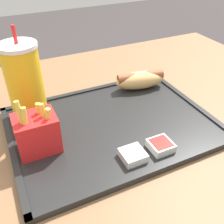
{
  "coord_description": "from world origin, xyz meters",
  "views": [
    {
      "loc": [
        -0.21,
        -0.38,
        1.1
      ],
      "look_at": [
        -0.02,
        0.02,
        0.78
      ],
      "focal_mm": 42.0,
      "sensor_mm": 36.0,
      "label": 1
    }
  ],
  "objects_px": {
    "fries_carton": "(37,132)",
    "sauce_cup_mayo": "(133,155)",
    "soda_cup": "(25,82)",
    "hot_dog_far": "(140,79)",
    "sauce_cup_ketchup": "(161,145)"
  },
  "relations": [
    {
      "from": "fries_carton",
      "to": "sauce_cup_mayo",
      "type": "xyz_separation_m",
      "value": [
        0.15,
        -0.1,
        -0.03
      ]
    },
    {
      "from": "soda_cup",
      "to": "hot_dog_far",
      "type": "relative_size",
      "value": 1.47
    },
    {
      "from": "fries_carton",
      "to": "sauce_cup_mayo",
      "type": "height_order",
      "value": "fries_carton"
    },
    {
      "from": "fries_carton",
      "to": "soda_cup",
      "type": "bearing_deg",
      "value": 86.12
    },
    {
      "from": "hot_dog_far",
      "to": "sauce_cup_mayo",
      "type": "relative_size",
      "value": 3.22
    },
    {
      "from": "hot_dog_far",
      "to": "sauce_cup_mayo",
      "type": "xyz_separation_m",
      "value": [
        -0.14,
        -0.22,
        -0.02
      ]
    },
    {
      "from": "fries_carton",
      "to": "sauce_cup_ketchup",
      "type": "bearing_deg",
      "value": -25.84
    },
    {
      "from": "sauce_cup_mayo",
      "to": "sauce_cup_ketchup",
      "type": "height_order",
      "value": "same"
    },
    {
      "from": "sauce_cup_ketchup",
      "to": "soda_cup",
      "type": "bearing_deg",
      "value": 132.47
    },
    {
      "from": "fries_carton",
      "to": "sauce_cup_ketchup",
      "type": "relative_size",
      "value": 2.68
    },
    {
      "from": "soda_cup",
      "to": "fries_carton",
      "type": "bearing_deg",
      "value": -93.88
    },
    {
      "from": "soda_cup",
      "to": "hot_dog_far",
      "type": "xyz_separation_m",
      "value": [
        0.28,
        0.0,
        -0.06
      ]
    },
    {
      "from": "soda_cup",
      "to": "sauce_cup_mayo",
      "type": "distance_m",
      "value": 0.27
    },
    {
      "from": "sauce_cup_mayo",
      "to": "hot_dog_far",
      "type": "bearing_deg",
      "value": 56.84
    },
    {
      "from": "soda_cup",
      "to": "fries_carton",
      "type": "height_order",
      "value": "soda_cup"
    }
  ]
}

